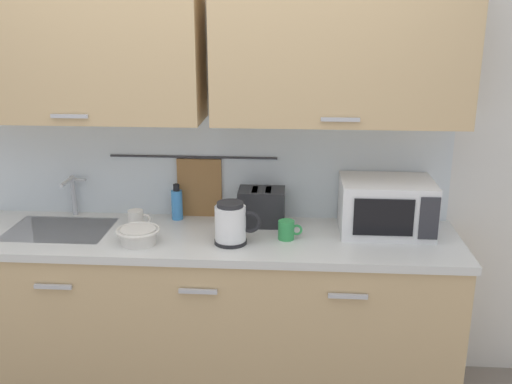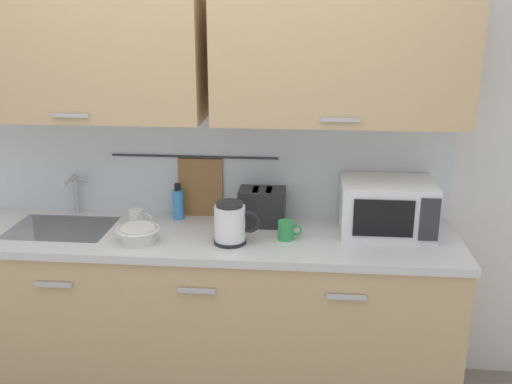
% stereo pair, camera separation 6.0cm
% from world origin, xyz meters
% --- Properties ---
extents(counter_unit, '(2.53, 0.64, 0.90)m').
position_xyz_m(counter_unit, '(-0.01, 0.30, 0.46)').
color(counter_unit, tan).
rests_on(counter_unit, ground).
extents(back_wall_assembly, '(3.70, 0.41, 2.50)m').
position_xyz_m(back_wall_assembly, '(-0.00, 0.53, 1.52)').
color(back_wall_assembly, silver).
rests_on(back_wall_assembly, ground).
extents(sink_faucet, '(0.09, 0.17, 0.22)m').
position_xyz_m(sink_faucet, '(-0.77, 0.53, 1.04)').
color(sink_faucet, '#B2B5BA').
rests_on(sink_faucet, counter_unit).
extents(microwave, '(0.46, 0.35, 0.27)m').
position_xyz_m(microwave, '(0.90, 0.41, 1.04)').
color(microwave, white).
rests_on(microwave, counter_unit).
extents(electric_kettle, '(0.23, 0.16, 0.21)m').
position_xyz_m(electric_kettle, '(0.14, 0.19, 1.00)').
color(electric_kettle, black).
rests_on(electric_kettle, counter_unit).
extents(dish_soap_bottle, '(0.06, 0.06, 0.20)m').
position_xyz_m(dish_soap_bottle, '(-0.19, 0.52, 0.99)').
color(dish_soap_bottle, '#3F8CD8').
rests_on(dish_soap_bottle, counter_unit).
extents(mug_near_sink, '(0.12, 0.08, 0.09)m').
position_xyz_m(mug_near_sink, '(-0.38, 0.37, 0.95)').
color(mug_near_sink, silver).
rests_on(mug_near_sink, counter_unit).
extents(mixing_bowl, '(0.21, 0.21, 0.08)m').
position_xyz_m(mixing_bowl, '(-0.31, 0.16, 0.94)').
color(mixing_bowl, silver).
rests_on(mixing_bowl, counter_unit).
extents(toaster, '(0.26, 0.17, 0.19)m').
position_xyz_m(toaster, '(0.26, 0.47, 1.00)').
color(toaster, '#232326').
rests_on(toaster, counter_unit).
extents(mug_by_kettle, '(0.12, 0.08, 0.09)m').
position_xyz_m(mug_by_kettle, '(0.40, 0.27, 0.95)').
color(mug_by_kettle, green).
rests_on(mug_by_kettle, counter_unit).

